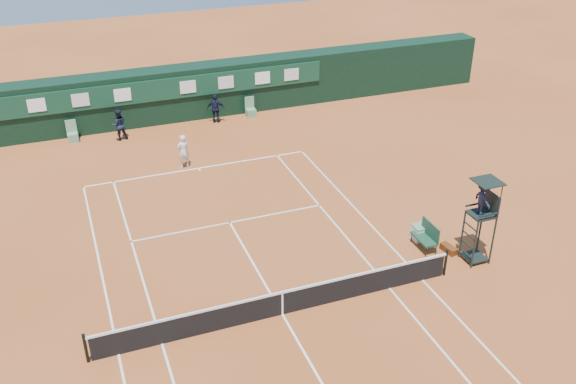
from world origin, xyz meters
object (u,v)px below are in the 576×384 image
at_px(cooler, 420,232).
at_px(umpire_chair, 483,205).
at_px(tennis_net, 282,302).
at_px(player_bench, 427,235).
at_px(player, 183,151).

bearing_deg(cooler, umpire_chair, -59.30).
bearing_deg(tennis_net, cooler, 19.73).
bearing_deg(player_bench, umpire_chair, -47.89).
bearing_deg(umpire_chair, player, 125.93).
bearing_deg(cooler, player, 126.92).
xyz_separation_m(tennis_net, player_bench, (6.73, 1.83, 0.09)).
relative_size(umpire_chair, cooler, 5.30).
bearing_deg(cooler, player_bench, -96.66).
relative_size(cooler, player, 0.38).
xyz_separation_m(tennis_net, umpire_chair, (8.00, 0.42, 1.95)).
height_order(cooler, player, player).
height_order(player_bench, player, player).
distance_m(player_bench, cooler, 0.67).
height_order(umpire_chair, player_bench, umpire_chair).
xyz_separation_m(cooler, player, (-7.41, 9.86, 0.53)).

